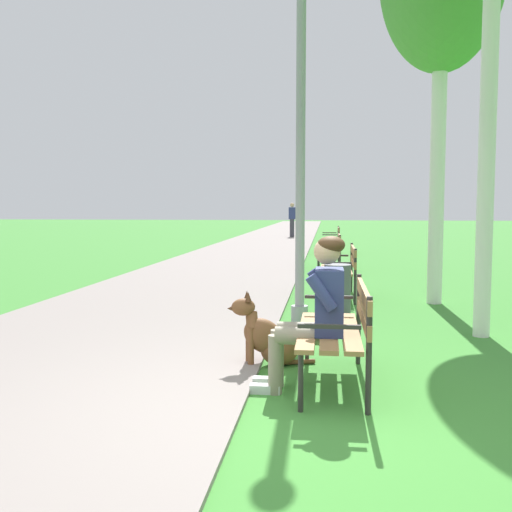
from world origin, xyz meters
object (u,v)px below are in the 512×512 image
park_bench_near (341,324)px  pedestrian_distant (292,220)px  park_bench_mid (342,266)px  dog_brown (268,338)px  park_bench_furthest (333,238)px  lamp_post_near (301,145)px  park_bench_far (332,248)px  litter_bin (337,290)px  person_seated_on_near_bench (315,307)px

park_bench_near → pedestrian_distant: 23.37m
park_bench_mid → pedestrian_distant: 18.62m
park_bench_mid → dog_brown: 4.35m
park_bench_furthest → lamp_post_near: (-0.50, -11.57, 1.68)m
park_bench_far → litter_bin: size_ratio=2.14×
park_bench_near → pedestrian_distant: pedestrian_distant is taller
park_bench_far → pedestrian_distant: 14.38m
dog_brown → litter_bin: size_ratio=1.17×
park_bench_far → person_seated_on_near_bench: (-0.20, -9.24, 0.17)m
park_bench_furthest → pedestrian_distant: (-1.84, 9.60, 0.33)m
litter_bin → pedestrian_distant: (-1.80, 20.15, 0.49)m
park_bench_near → park_bench_mid: bearing=88.5°
pedestrian_distant → person_seated_on_near_bench: bearing=-86.2°
dog_brown → pedestrian_distant: bearing=92.8°
person_seated_on_near_bench → dog_brown: size_ratio=1.53×
park_bench_near → park_bench_mid: same height
park_bench_far → lamp_post_near: (-0.43, -6.91, 1.68)m
park_bench_mid → park_bench_furthest: same height
person_seated_on_near_bench → litter_bin: (0.23, 3.35, -0.33)m
person_seated_on_near_bench → pedestrian_distant: (-1.57, 23.50, 0.16)m
lamp_post_near → pedestrian_distant: size_ratio=2.57×
person_seated_on_near_bench → lamp_post_near: 2.79m
person_seated_on_near_bench → litter_bin: person_seated_on_near_bench is taller
person_seated_on_near_bench → lamp_post_near: (-0.23, 2.33, 1.52)m
dog_brown → park_bench_mid: bearing=79.7°
pedestrian_distant → park_bench_far: bearing=-82.9°
dog_brown → litter_bin: dog_brown is taller
person_seated_on_near_bench → dog_brown: 0.94m
pedestrian_distant → park_bench_near: bearing=-85.6°
person_seated_on_near_bench → park_bench_near: bearing=43.7°
park_bench_furthest → pedestrian_distant: 9.78m
pedestrian_distant → park_bench_mid: bearing=-84.1°
pedestrian_distant → lamp_post_near: bearing=-86.4°
litter_bin → person_seated_on_near_bench: bearing=-94.0°
dog_brown → park_bench_far: bearing=85.7°
park_bench_mid → park_bench_near: bearing=-91.5°
park_bench_near → lamp_post_near: bearing=101.6°
park_bench_far → lamp_post_near: bearing=-93.5°
park_bench_furthest → dog_brown: bearing=-93.1°
park_bench_mid → person_seated_on_near_bench: (-0.33, -4.98, 0.17)m
litter_bin → lamp_post_near: bearing=-114.5°
park_bench_mid → park_bench_furthest: (-0.07, 8.92, 0.00)m
dog_brown → litter_bin: (0.68, 2.64, 0.09)m
park_bench_mid → park_bench_far: 4.26m
park_bench_near → person_seated_on_near_bench: bearing=-136.3°
person_seated_on_near_bench → dog_brown: (-0.44, 0.71, -0.42)m
park_bench_near → lamp_post_near: size_ratio=0.35×
park_bench_mid → litter_bin: park_bench_mid is taller
person_seated_on_near_bench → dog_brown: bearing=121.9°
park_bench_mid → lamp_post_near: (-0.56, -2.65, 1.68)m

